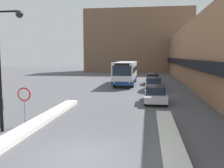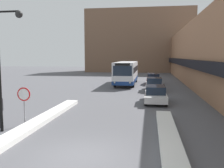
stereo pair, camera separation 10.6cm
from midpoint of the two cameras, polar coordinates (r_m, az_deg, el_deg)
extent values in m
plane|color=#515156|center=(10.19, -7.29, -16.11)|extent=(160.00, 160.00, 0.00)
cube|color=#996B4C|center=(33.86, 21.32, 6.27)|extent=(5.00, 60.00, 8.16)
cube|color=black|center=(33.37, 16.63, 4.67)|extent=(0.50, 60.00, 0.90)
cube|color=brown|center=(63.35, 6.31, 9.68)|extent=(26.00, 8.00, 15.17)
cube|color=silver|center=(14.92, -16.55, -8.45)|extent=(0.90, 13.09, 0.27)
cube|color=silver|center=(11.99, 13.12, -11.87)|extent=(0.90, 9.81, 0.33)
cube|color=silver|center=(34.38, 3.41, 2.84)|extent=(2.54, 10.41, 2.66)
cube|color=navy|center=(34.47, 3.40, 1.03)|extent=(2.56, 10.43, 0.47)
cube|color=#192333|center=(34.36, 3.42, 3.46)|extent=(2.57, 9.58, 0.73)
cube|color=#192333|center=(29.18, 2.49, 3.01)|extent=(2.24, 0.03, 1.20)
cube|color=black|center=(29.14, 2.49, 4.48)|extent=(1.78, 0.03, 0.28)
sphere|color=#F2EAC6|center=(29.39, 0.70, 0.34)|extent=(0.20, 0.20, 0.20)
sphere|color=#F2EAC6|center=(29.20, 4.26, 0.28)|extent=(0.20, 0.20, 0.20)
cylinder|color=black|center=(31.42, 0.77, 0.24)|extent=(0.28, 1.05, 1.05)
cylinder|color=black|center=(31.19, 4.97, 0.17)|extent=(0.28, 1.05, 1.05)
cylinder|color=black|center=(37.80, 2.11, 1.27)|extent=(0.28, 1.05, 1.05)
cylinder|color=black|center=(37.61, 5.60, 1.22)|extent=(0.28, 1.05, 1.05)
cube|color=silver|center=(21.30, 10.06, -2.83)|extent=(1.79, 4.49, 0.52)
cube|color=#192333|center=(21.33, 10.08, -1.25)|extent=(1.57, 2.47, 0.63)
cylinder|color=black|center=(20.00, 12.48, -4.05)|extent=(0.20, 0.64, 0.64)
cylinder|color=black|center=(19.96, 7.80, -3.98)|extent=(0.20, 0.64, 0.64)
cylinder|color=black|center=(22.74, 12.01, -2.79)|extent=(0.20, 0.64, 0.64)
cylinder|color=black|center=(22.70, 7.91, -2.73)|extent=(0.20, 0.64, 0.64)
cube|color=silver|center=(28.52, 9.70, -0.45)|extent=(1.83, 4.36, 0.54)
cube|color=#192333|center=(28.56, 9.72, 0.77)|extent=(1.61, 2.40, 0.66)
cylinder|color=black|center=(27.23, 11.50, -1.24)|extent=(0.20, 0.68, 0.68)
cylinder|color=black|center=(27.20, 7.99, -1.18)|extent=(0.20, 0.68, 0.68)
cylinder|color=black|center=(29.91, 11.24, -0.56)|extent=(0.20, 0.68, 0.68)
cylinder|color=black|center=(29.88, 8.05, -0.51)|extent=(0.20, 0.68, 0.68)
cube|color=maroon|center=(35.24, 9.50, 0.84)|extent=(1.80, 4.67, 0.55)
cube|color=#192333|center=(35.30, 9.52, 1.84)|extent=(1.59, 2.57, 0.67)
cylinder|color=black|center=(33.84, 10.92, 0.23)|extent=(0.20, 0.67, 0.67)
cylinder|color=black|center=(33.81, 8.14, 0.28)|extent=(0.20, 0.67, 0.67)
cylinder|color=black|center=(36.72, 10.74, 0.71)|extent=(0.20, 0.67, 0.67)
cylinder|color=black|center=(36.69, 8.18, 0.75)|extent=(0.20, 0.67, 0.67)
cylinder|color=gray|center=(14.75, -19.19, -4.92)|extent=(0.07, 0.07, 2.17)
cylinder|color=red|center=(14.61, -19.32, -2.22)|extent=(0.76, 0.03, 0.76)
cylinder|color=white|center=(14.60, -19.35, -2.22)|extent=(0.62, 0.01, 0.62)
cylinder|color=black|center=(13.69, -22.59, 15.05)|extent=(1.20, 0.10, 0.10)
sphere|color=black|center=(13.37, -20.29, 14.71)|extent=(0.36, 0.36, 0.36)
cylinder|color=#232328|center=(15.23, -23.80, -7.24)|extent=(0.13, 0.13, 0.89)
cylinder|color=black|center=(15.16, -23.82, -4.43)|extent=(0.10, 0.10, 0.63)
camera|label=1|loc=(0.05, -89.83, 0.02)|focal=40.00mm
camera|label=2|loc=(0.05, 90.17, -0.02)|focal=40.00mm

